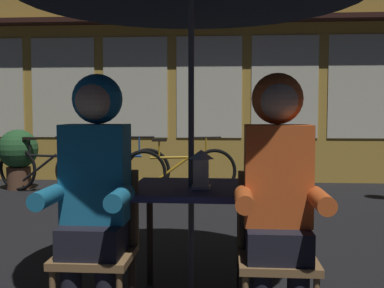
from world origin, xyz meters
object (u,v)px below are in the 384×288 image
at_px(lantern, 201,168).
at_px(bicycle_second, 113,170).
at_px(chair_right, 276,245).
at_px(person_right_hooded, 278,180).
at_px(chair_left, 98,241).
at_px(bicycle_third, 179,171).
at_px(cafe_table, 191,203).
at_px(bicycle_nearest, 46,169).
at_px(potted_plant, 18,154).
at_px(person_left_hooded, 95,178).

distance_m(lantern, bicycle_second, 4.25).
relative_size(chair_right, person_right_hooded, 0.62).
height_order(lantern, chair_right, lantern).
bearing_deg(chair_left, bicycle_third, 89.76).
bearing_deg(chair_right, cafe_table, 142.45).
relative_size(lantern, bicycle_nearest, 0.14).
distance_m(chair_left, person_right_hooded, 1.03).
bearing_deg(bicycle_second, potted_plant, 170.79).
relative_size(person_left_hooded, bicycle_third, 0.85).
distance_m(person_left_hooded, potted_plant, 5.19).
bearing_deg(bicycle_nearest, chair_left, -65.06).
height_order(person_right_hooded, bicycle_nearest, person_right_hooded).
height_order(person_right_hooded, bicycle_second, person_right_hooded).
xyz_separation_m(cafe_table, potted_plant, (-2.98, 4.11, -0.09)).
bearing_deg(cafe_table, person_left_hooded, -138.43).
xyz_separation_m(chair_left, bicycle_second, (-0.97, 4.23, -0.14)).
relative_size(bicycle_nearest, bicycle_second, 0.98).
bearing_deg(bicycle_third, person_left_hooded, -90.24).
relative_size(bicycle_nearest, potted_plant, 1.79).
bearing_deg(chair_left, chair_right, 0.00).
bearing_deg(chair_left, cafe_table, 37.55).
relative_size(cafe_table, chair_right, 0.85).
relative_size(person_right_hooded, potted_plant, 1.52).
distance_m(bicycle_second, potted_plant, 1.57).
distance_m(chair_left, bicycle_nearest, 4.64).
xyz_separation_m(lantern, bicycle_third, (-0.53, 3.83, -0.51)).
bearing_deg(potted_plant, cafe_table, -54.04).
distance_m(lantern, person_left_hooded, 0.65).
relative_size(bicycle_third, potted_plant, 1.78).
height_order(cafe_table, bicycle_second, bicycle_second).
bearing_deg(person_left_hooded, chair_left, 90.00).
distance_m(cafe_table, bicycle_third, 3.79).
distance_m(chair_left, chair_right, 0.96).
bearing_deg(bicycle_nearest, potted_plant, 153.17).
xyz_separation_m(chair_left, potted_plant, (-2.50, 4.48, 0.05)).
bearing_deg(chair_right, lantern, 144.43).
relative_size(chair_right, bicycle_second, 0.52).
bearing_deg(person_right_hooded, potted_plant, 127.35).
distance_m(chair_left, bicycle_second, 4.34).
height_order(lantern, potted_plant, lantern).
height_order(cafe_table, bicycle_nearest, bicycle_nearest).
height_order(person_left_hooded, potted_plant, person_left_hooded).
bearing_deg(bicycle_nearest, lantern, -57.39).
bearing_deg(person_right_hooded, chair_left, 176.61).
relative_size(lantern, bicycle_second, 0.14).
distance_m(lantern, bicycle_nearest, 4.67).
height_order(cafe_table, chair_left, chair_left).
bearing_deg(lantern, bicycle_second, 111.05).
height_order(chair_right, potted_plant, potted_plant).
distance_m(lantern, person_right_hooded, 0.55).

